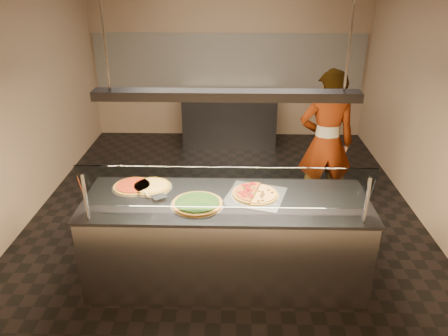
{
  "coord_description": "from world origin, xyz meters",
  "views": [
    {
      "loc": [
        0.1,
        -5.02,
        2.94
      ],
      "look_at": [
        0.0,
        -0.83,
        1.02
      ],
      "focal_mm": 35.0,
      "sensor_mm": 36.0,
      "label": 1
    }
  ],
  "objects_px": {
    "serving_counter": "(226,240)",
    "pizza_cheese": "(151,186)",
    "sneeze_guard": "(225,188)",
    "heat_lamp_housing": "(226,95)",
    "pizza_spatula": "(151,194)",
    "pizza_tomato": "(133,186)",
    "pizza_spinach": "(197,203)",
    "half_pizza_pepperoni": "(244,193)",
    "half_pizza_sausage": "(266,194)",
    "worker": "(326,143)",
    "prep_table": "(229,118)",
    "perforated_tray": "(255,195)"
  },
  "relations": [
    {
      "from": "perforated_tray",
      "to": "pizza_cheese",
      "type": "bearing_deg",
      "value": 171.5
    },
    {
      "from": "serving_counter",
      "to": "perforated_tray",
      "type": "relative_size",
      "value": 4.13
    },
    {
      "from": "worker",
      "to": "pizza_cheese",
      "type": "bearing_deg",
      "value": 33.06
    },
    {
      "from": "half_pizza_pepperoni",
      "to": "half_pizza_sausage",
      "type": "distance_m",
      "value": 0.21
    },
    {
      "from": "perforated_tray",
      "to": "half_pizza_pepperoni",
      "type": "xyz_separation_m",
      "value": [
        -0.11,
        0.0,
        0.03
      ]
    },
    {
      "from": "pizza_cheese",
      "to": "serving_counter",
      "type": "bearing_deg",
      "value": -17.07
    },
    {
      "from": "prep_table",
      "to": "worker",
      "type": "height_order",
      "value": "worker"
    },
    {
      "from": "perforated_tray",
      "to": "prep_table",
      "type": "distance_m",
      "value": 3.87
    },
    {
      "from": "pizza_tomato",
      "to": "pizza_spatula",
      "type": "xyz_separation_m",
      "value": [
        0.22,
        -0.2,
        0.01
      ]
    },
    {
      "from": "half_pizza_pepperoni",
      "to": "prep_table",
      "type": "relative_size",
      "value": 0.29
    },
    {
      "from": "serving_counter",
      "to": "pizza_spatula",
      "type": "relative_size",
      "value": 10.39
    },
    {
      "from": "half_pizza_pepperoni",
      "to": "prep_table",
      "type": "xyz_separation_m",
      "value": [
        -0.19,
        3.83,
        -0.5
      ]
    },
    {
      "from": "sneeze_guard",
      "to": "pizza_spinach",
      "type": "xyz_separation_m",
      "value": [
        -0.27,
        0.23,
        -0.28
      ]
    },
    {
      "from": "perforated_tray",
      "to": "prep_table",
      "type": "relative_size",
      "value": 0.39
    },
    {
      "from": "half_pizza_sausage",
      "to": "pizza_spinach",
      "type": "distance_m",
      "value": 0.68
    },
    {
      "from": "sneeze_guard",
      "to": "heat_lamp_housing",
      "type": "bearing_deg",
      "value": 90.0
    },
    {
      "from": "pizza_tomato",
      "to": "prep_table",
      "type": "xyz_separation_m",
      "value": [
        0.92,
        3.67,
        -0.48
      ]
    },
    {
      "from": "serving_counter",
      "to": "heat_lamp_housing",
      "type": "relative_size",
      "value": 1.19
    },
    {
      "from": "half_pizza_sausage",
      "to": "pizza_spinach",
      "type": "bearing_deg",
      "value": -164.2
    },
    {
      "from": "pizza_cheese",
      "to": "pizza_spatula",
      "type": "height_order",
      "value": "pizza_spatula"
    },
    {
      "from": "worker",
      "to": "heat_lamp_housing",
      "type": "relative_size",
      "value": 0.82
    },
    {
      "from": "pizza_spatula",
      "to": "half_pizza_sausage",
      "type": "bearing_deg",
      "value": 2.19
    },
    {
      "from": "pizza_spatula",
      "to": "pizza_tomato",
      "type": "bearing_deg",
      "value": 137.24
    },
    {
      "from": "pizza_cheese",
      "to": "heat_lamp_housing",
      "type": "xyz_separation_m",
      "value": [
        0.76,
        -0.23,
        1.01
      ]
    },
    {
      "from": "perforated_tray",
      "to": "half_pizza_pepperoni",
      "type": "relative_size",
      "value": 1.37
    },
    {
      "from": "pizza_spinach",
      "to": "heat_lamp_housing",
      "type": "distance_m",
      "value": 1.04
    },
    {
      "from": "half_pizza_pepperoni",
      "to": "serving_counter",
      "type": "bearing_deg",
      "value": -155.67
    },
    {
      "from": "perforated_tray",
      "to": "prep_table",
      "type": "height_order",
      "value": "perforated_tray"
    },
    {
      "from": "pizza_spatula",
      "to": "prep_table",
      "type": "xyz_separation_m",
      "value": [
        0.7,
        3.87,
        -0.49
      ]
    },
    {
      "from": "serving_counter",
      "to": "half_pizza_sausage",
      "type": "bearing_deg",
      "value": 10.69
    },
    {
      "from": "pizza_spinach",
      "to": "heat_lamp_housing",
      "type": "xyz_separation_m",
      "value": [
        0.27,
        0.11,
        1.0
      ]
    },
    {
      "from": "sneeze_guard",
      "to": "prep_table",
      "type": "xyz_separation_m",
      "value": [
        -0.02,
        4.25,
        -0.76
      ]
    },
    {
      "from": "serving_counter",
      "to": "pizza_cheese",
      "type": "relative_size",
      "value": 6.47
    },
    {
      "from": "perforated_tray",
      "to": "pizza_tomato",
      "type": "xyz_separation_m",
      "value": [
        -1.22,
        0.16,
        0.01
      ]
    },
    {
      "from": "half_pizza_sausage",
      "to": "pizza_spatula",
      "type": "height_order",
      "value": "half_pizza_sausage"
    },
    {
      "from": "prep_table",
      "to": "heat_lamp_housing",
      "type": "distance_m",
      "value": 4.18
    },
    {
      "from": "serving_counter",
      "to": "half_pizza_pepperoni",
      "type": "relative_size",
      "value": 5.64
    },
    {
      "from": "pizza_tomato",
      "to": "pizza_spatula",
      "type": "bearing_deg",
      "value": -42.76
    },
    {
      "from": "serving_counter",
      "to": "pizza_spinach",
      "type": "bearing_deg",
      "value": -157.21
    },
    {
      "from": "half_pizza_pepperoni",
      "to": "heat_lamp_housing",
      "type": "xyz_separation_m",
      "value": [
        -0.17,
        -0.08,
        0.99
      ]
    },
    {
      "from": "serving_counter",
      "to": "heat_lamp_housing",
      "type": "bearing_deg",
      "value": 0.0
    },
    {
      "from": "half_pizza_pepperoni",
      "to": "pizza_spatula",
      "type": "bearing_deg",
      "value": -176.92
    },
    {
      "from": "serving_counter",
      "to": "half_pizza_pepperoni",
      "type": "bearing_deg",
      "value": 24.33
    },
    {
      "from": "serving_counter",
      "to": "pizza_tomato",
      "type": "distance_m",
      "value": 1.08
    },
    {
      "from": "pizza_tomato",
      "to": "pizza_cheese",
      "type": "bearing_deg",
      "value": -0.36
    },
    {
      "from": "half_pizza_sausage",
      "to": "sneeze_guard",
      "type": "bearing_deg",
      "value": -132.99
    },
    {
      "from": "pizza_cheese",
      "to": "half_pizza_sausage",
      "type": "bearing_deg",
      "value": -7.94
    },
    {
      "from": "half_pizza_pepperoni",
      "to": "half_pizza_sausage",
      "type": "xyz_separation_m",
      "value": [
        0.21,
        -0.01,
        -0.01
      ]
    },
    {
      "from": "perforated_tray",
      "to": "heat_lamp_housing",
      "type": "height_order",
      "value": "heat_lamp_housing"
    },
    {
      "from": "perforated_tray",
      "to": "sneeze_guard",
      "type": "bearing_deg",
      "value": -123.71
    }
  ]
}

